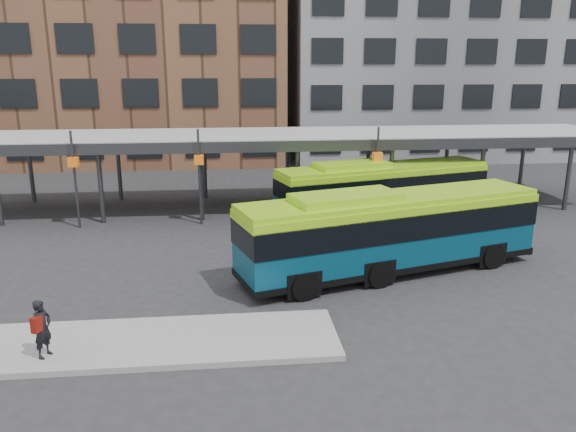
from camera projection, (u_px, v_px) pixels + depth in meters
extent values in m
plane|color=#28282B|center=(277.00, 298.00, 19.49)|extent=(120.00, 120.00, 0.00)
cube|color=gray|center=(94.00, 345.00, 16.03)|extent=(14.00, 3.00, 0.18)
cube|color=#999B9E|center=(256.00, 136.00, 30.92)|extent=(40.00, 6.00, 0.35)
cube|color=#383A3D|center=(259.00, 147.00, 28.08)|extent=(40.00, 0.15, 0.55)
cylinder|color=#383A3D|center=(31.00, 170.00, 32.55)|extent=(0.24, 0.24, 3.80)
cylinder|color=#383A3D|center=(101.00, 186.00, 28.26)|extent=(0.24, 0.24, 3.80)
cylinder|color=#383A3D|center=(119.00, 169.00, 33.05)|extent=(0.24, 0.24, 3.80)
cylinder|color=#383A3D|center=(201.00, 184.00, 28.77)|extent=(0.24, 0.24, 3.80)
cylinder|color=#383A3D|center=(205.00, 167.00, 33.56)|extent=(0.24, 0.24, 3.80)
cylinder|color=#383A3D|center=(297.00, 182.00, 29.27)|extent=(0.24, 0.24, 3.80)
cylinder|color=#383A3D|center=(287.00, 166.00, 34.07)|extent=(0.24, 0.24, 3.80)
cylinder|color=#383A3D|center=(391.00, 180.00, 29.78)|extent=(0.24, 0.24, 3.80)
cylinder|color=#383A3D|center=(368.00, 164.00, 34.58)|extent=(0.24, 0.24, 3.80)
cylinder|color=#383A3D|center=(481.00, 178.00, 30.29)|extent=(0.24, 0.24, 3.80)
cylinder|color=#383A3D|center=(446.00, 163.00, 35.09)|extent=(0.24, 0.24, 3.80)
cylinder|color=#383A3D|center=(568.00, 176.00, 30.80)|extent=(0.24, 0.24, 3.80)
cylinder|color=#383A3D|center=(522.00, 161.00, 35.60)|extent=(0.24, 0.24, 3.80)
cylinder|color=#383A3D|center=(75.00, 180.00, 27.26)|extent=(0.12, 0.12, 4.80)
cube|color=#CD590C|center=(73.00, 162.00, 27.02)|extent=(0.45, 0.45, 0.45)
cylinder|color=#383A3D|center=(200.00, 178.00, 27.87)|extent=(0.12, 0.12, 4.80)
cube|color=#CD590C|center=(199.00, 160.00, 27.63)|extent=(0.45, 0.45, 0.45)
cylinder|color=#383A3D|center=(377.00, 174.00, 28.78)|extent=(0.12, 0.12, 4.80)
cube|color=#CD590C|center=(377.00, 157.00, 28.55)|extent=(0.45, 0.45, 0.45)
cube|color=brown|center=(122.00, 25.00, 46.31)|extent=(26.00, 14.00, 22.00)
cube|color=slate|center=(426.00, 39.00, 49.22)|extent=(24.00, 14.00, 20.00)
cube|color=#073C55|center=(391.00, 233.00, 21.52)|extent=(12.18, 5.80, 2.49)
cube|color=black|center=(392.00, 220.00, 21.39)|extent=(12.24, 5.87, 0.95)
cube|color=#93D616|center=(393.00, 199.00, 21.17)|extent=(12.15, 5.71, 0.20)
cube|color=#93D616|center=(346.00, 198.00, 20.38)|extent=(4.33, 2.86, 0.35)
cube|color=black|center=(390.00, 260.00, 21.82)|extent=(12.25, 5.88, 0.24)
cylinder|color=black|center=(492.00, 256.00, 22.21)|extent=(1.04, 0.57, 1.00)
cylinder|color=black|center=(453.00, 239.00, 24.38)|extent=(1.04, 0.57, 1.00)
cylinder|color=black|center=(380.00, 274.00, 20.28)|extent=(1.04, 0.57, 1.00)
cylinder|color=black|center=(347.00, 254.00, 22.45)|extent=(1.04, 0.57, 1.00)
cylinder|color=black|center=(304.00, 287.00, 19.17)|extent=(1.04, 0.57, 1.00)
cylinder|color=black|center=(278.00, 264.00, 21.34)|extent=(1.04, 0.57, 1.00)
cube|color=#073C55|center=(383.00, 191.00, 29.09)|extent=(11.46, 5.31, 2.34)
cube|color=black|center=(383.00, 182.00, 28.96)|extent=(11.52, 5.38, 0.89)
cube|color=#93D616|center=(384.00, 167.00, 28.76)|extent=(11.44, 5.22, 0.19)
cube|color=#93D616|center=(352.00, 166.00, 28.03)|extent=(4.07, 2.64, 0.33)
cube|color=black|center=(382.00, 211.00, 29.36)|extent=(11.53, 5.38, 0.22)
cylinder|color=black|center=(455.00, 208.00, 29.68)|extent=(0.98, 0.53, 0.94)
cylinder|color=black|center=(429.00, 199.00, 31.73)|extent=(0.98, 0.53, 0.94)
cylinder|color=black|center=(374.00, 218.00, 27.93)|extent=(0.98, 0.53, 0.94)
cylinder|color=black|center=(353.00, 207.00, 29.98)|extent=(0.98, 0.53, 0.94)
cylinder|color=black|center=(323.00, 223.00, 26.92)|extent=(0.98, 0.53, 0.94)
cylinder|color=black|center=(304.00, 212.00, 28.97)|extent=(0.98, 0.53, 0.94)
imported|color=black|center=(42.00, 329.00, 15.03)|extent=(0.60, 0.70, 1.63)
cube|color=maroon|center=(37.00, 324.00, 14.81)|extent=(0.28, 0.35, 0.44)
imported|color=slate|center=(454.00, 200.00, 31.69)|extent=(1.78, 1.07, 0.88)
imported|color=slate|center=(462.00, 197.00, 32.26)|extent=(1.61, 0.56, 0.95)
imported|color=slate|center=(480.00, 198.00, 32.02)|extent=(1.82, 0.68, 0.94)
imported|color=slate|center=(484.00, 197.00, 32.07)|extent=(1.68, 0.61, 0.99)
imported|color=slate|center=(505.00, 196.00, 32.32)|extent=(1.87, 0.75, 0.96)
imported|color=slate|center=(505.00, 198.00, 32.10)|extent=(1.61, 0.66, 0.94)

